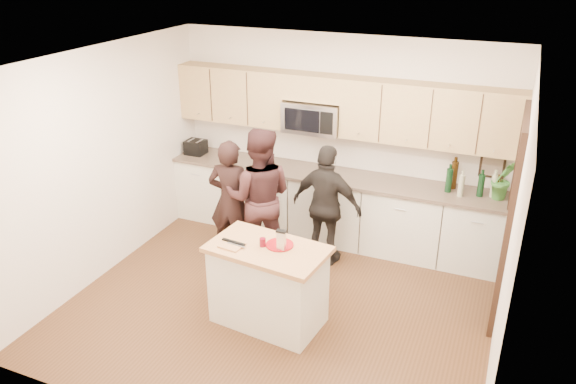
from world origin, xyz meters
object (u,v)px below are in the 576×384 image
at_px(island, 268,284).
at_px(woman_right, 327,206).
at_px(woman_left, 231,201).
at_px(toaster, 196,147).
at_px(woman_center, 259,197).

distance_m(island, woman_right, 1.45).
xyz_separation_m(island, woman_left, (-0.99, 1.06, 0.33)).
height_order(toaster, woman_left, woman_left).
distance_m(toaster, woman_center, 1.71).
xyz_separation_m(island, woman_right, (0.15, 1.41, 0.32)).
bearing_deg(woman_left, woman_right, -170.19).
xyz_separation_m(woman_left, woman_right, (1.14, 0.35, -0.01)).
xyz_separation_m(woman_left, woman_center, (0.37, 0.05, 0.09)).
height_order(woman_left, woman_center, woman_center).
xyz_separation_m(island, toaster, (-2.06, 2.01, 0.59)).
bearing_deg(island, woman_right, 90.46).
distance_m(island, toaster, 2.94).
bearing_deg(woman_right, toaster, -8.93).
height_order(island, woman_center, woman_center).
xyz_separation_m(toaster, woman_left, (1.07, -0.96, -0.25)).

